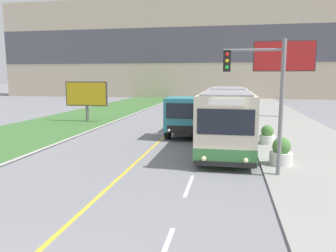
{
  "coord_description": "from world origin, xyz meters",
  "views": [
    {
      "loc": [
        4.07,
        -3.37,
        3.83
      ],
      "look_at": [
        1.1,
        12.55,
        1.4
      ],
      "focal_mm": 35.0,
      "sensor_mm": 36.0,
      "label": 1
    }
  ],
  "objects_px": {
    "dump_truck": "(187,117)",
    "car_distant": "(207,103)",
    "traffic_light_mast": "(263,90)",
    "planter_round_near": "(281,153)",
    "billboard_large": "(284,59)",
    "planter_round_second": "(267,135)",
    "city_bus": "(227,116)",
    "billboard_small": "(86,95)"
  },
  "relations": [
    {
      "from": "billboard_small",
      "to": "planter_round_second",
      "type": "relative_size",
      "value": 3.44
    },
    {
      "from": "city_bus",
      "to": "traffic_light_mast",
      "type": "height_order",
      "value": "traffic_light_mast"
    },
    {
      "from": "city_bus",
      "to": "planter_round_near",
      "type": "height_order",
      "value": "city_bus"
    },
    {
      "from": "billboard_large",
      "to": "billboard_small",
      "type": "height_order",
      "value": "billboard_large"
    },
    {
      "from": "billboard_small",
      "to": "traffic_light_mast",
      "type": "bearing_deg",
      "value": -45.33
    },
    {
      "from": "city_bus",
      "to": "planter_round_second",
      "type": "relative_size",
      "value": 11.89
    },
    {
      "from": "planter_round_near",
      "to": "car_distant",
      "type": "bearing_deg",
      "value": 100.77
    },
    {
      "from": "traffic_light_mast",
      "to": "planter_round_near",
      "type": "height_order",
      "value": "traffic_light_mast"
    },
    {
      "from": "billboard_large",
      "to": "planter_round_near",
      "type": "bearing_deg",
      "value": -98.36
    },
    {
      "from": "traffic_light_mast",
      "to": "billboard_large",
      "type": "bearing_deg",
      "value": 79.37
    },
    {
      "from": "dump_truck",
      "to": "car_distant",
      "type": "bearing_deg",
      "value": 89.93
    },
    {
      "from": "city_bus",
      "to": "car_distant",
      "type": "bearing_deg",
      "value": 96.84
    },
    {
      "from": "car_distant",
      "to": "planter_round_second",
      "type": "bearing_deg",
      "value": -77.22
    },
    {
      "from": "billboard_small",
      "to": "planter_round_second",
      "type": "height_order",
      "value": "billboard_small"
    },
    {
      "from": "car_distant",
      "to": "billboard_small",
      "type": "xyz_separation_m",
      "value": [
        -9.36,
        -13.88,
        1.64
      ]
    },
    {
      "from": "traffic_light_mast",
      "to": "planter_round_near",
      "type": "xyz_separation_m",
      "value": [
        1.03,
        1.56,
        -2.75
      ]
    },
    {
      "from": "billboard_large",
      "to": "planter_round_second",
      "type": "height_order",
      "value": "billboard_large"
    },
    {
      "from": "city_bus",
      "to": "billboard_small",
      "type": "bearing_deg",
      "value": 149.4
    },
    {
      "from": "billboard_small",
      "to": "car_distant",
      "type": "bearing_deg",
      "value": 56.02
    },
    {
      "from": "car_distant",
      "to": "billboard_large",
      "type": "height_order",
      "value": "billboard_large"
    },
    {
      "from": "billboard_small",
      "to": "city_bus",
      "type": "bearing_deg",
      "value": -30.6
    },
    {
      "from": "city_bus",
      "to": "dump_truck",
      "type": "distance_m",
      "value": 3.0
    },
    {
      "from": "traffic_light_mast",
      "to": "planter_round_second",
      "type": "xyz_separation_m",
      "value": [
        0.93,
        6.11,
        -2.8
      ]
    },
    {
      "from": "dump_truck",
      "to": "car_distant",
      "type": "xyz_separation_m",
      "value": [
        0.02,
        19.32,
        -0.61
      ]
    },
    {
      "from": "city_bus",
      "to": "billboard_small",
      "type": "height_order",
      "value": "billboard_small"
    },
    {
      "from": "billboard_large",
      "to": "traffic_light_mast",
      "type": "bearing_deg",
      "value": -100.63
    },
    {
      "from": "billboard_small",
      "to": "billboard_large",
      "type": "bearing_deg",
      "value": 20.09
    },
    {
      "from": "planter_round_near",
      "to": "dump_truck",
      "type": "bearing_deg",
      "value": 127.61
    },
    {
      "from": "car_distant",
      "to": "planter_round_second",
      "type": "distance_m",
      "value": 21.69
    },
    {
      "from": "traffic_light_mast",
      "to": "planter_round_near",
      "type": "bearing_deg",
      "value": 56.66
    },
    {
      "from": "car_distant",
      "to": "traffic_light_mast",
      "type": "bearing_deg",
      "value": -81.93
    },
    {
      "from": "dump_truck",
      "to": "planter_round_second",
      "type": "bearing_deg",
      "value": -20.8
    },
    {
      "from": "traffic_light_mast",
      "to": "billboard_small",
      "type": "distance_m",
      "value": 18.83
    },
    {
      "from": "dump_truck",
      "to": "billboard_small",
      "type": "distance_m",
      "value": 10.85
    },
    {
      "from": "planter_round_second",
      "to": "planter_round_near",
      "type": "bearing_deg",
      "value": -88.84
    },
    {
      "from": "car_distant",
      "to": "traffic_light_mast",
      "type": "height_order",
      "value": "traffic_light_mast"
    },
    {
      "from": "billboard_small",
      "to": "planter_round_near",
      "type": "bearing_deg",
      "value": -39.66
    },
    {
      "from": "planter_round_near",
      "to": "billboard_large",
      "type": "bearing_deg",
      "value": 81.64
    },
    {
      "from": "dump_truck",
      "to": "billboard_large",
      "type": "distance_m",
      "value": 14.48
    },
    {
      "from": "billboard_large",
      "to": "billboard_small",
      "type": "distance_m",
      "value": 18.26
    },
    {
      "from": "billboard_small",
      "to": "planter_round_second",
      "type": "bearing_deg",
      "value": -27.17
    },
    {
      "from": "dump_truck",
      "to": "traffic_light_mast",
      "type": "bearing_deg",
      "value": -63.9
    }
  ]
}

